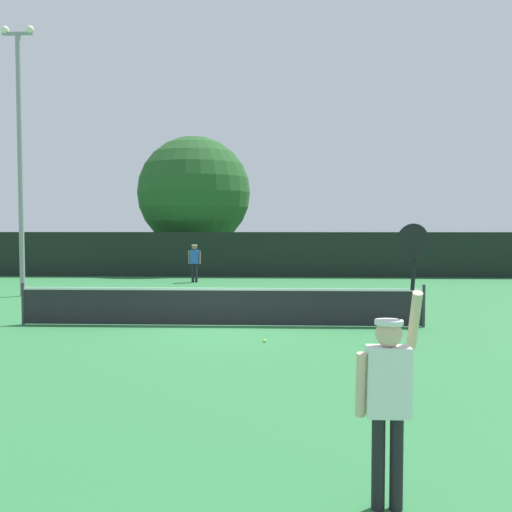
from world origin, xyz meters
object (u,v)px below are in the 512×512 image
player_receiving (194,259)px  large_tree (194,193)px  light_pole (20,146)px  parked_car_near (208,254)px  player_serving (389,384)px  tennis_ball (265,341)px  parked_car_mid (287,255)px

player_receiving → large_tree: (-0.93, 6.41, 3.32)m
light_pole → parked_car_near: size_ratio=2.21×
player_serving → light_pole: size_ratio=0.27×
player_serving → player_receiving: size_ratio=1.51×
light_pole → tennis_ball: bearing=-42.5°
tennis_ball → parked_car_mid: bearing=88.2°
parked_car_mid → parked_car_near: bearing=-177.6°
player_receiving → light_pole: (-5.44, -5.49, 4.33)m
player_receiving → parked_car_near: size_ratio=0.39×
player_receiving → light_pole: size_ratio=0.18×
light_pole → parked_car_mid: size_ratio=2.24×
tennis_ball → parked_car_near: (-4.12, 23.78, 0.74)m
light_pole → parked_car_near: 16.94m
light_pole → parked_car_near: light_pole is taller
light_pole → parked_car_mid: (9.69, 15.57, -4.60)m
player_serving → player_receiving: player_serving is taller
large_tree → parked_car_mid: large_tree is taller
light_pole → player_receiving: bearing=45.3°
player_receiving → light_pole: light_pole is taller
player_serving → light_pole: bearing=123.1°
light_pole → large_tree: light_pole is taller
parked_car_near → light_pole: bearing=-102.5°
tennis_ball → parked_car_mid: 23.80m
parked_car_near → tennis_ball: bearing=-75.5°
player_serving → parked_car_near: player_serving is taller
player_receiving → parked_car_near: 10.11m
player_receiving → large_tree: large_tree is taller
light_pole → large_tree: (4.50, 11.90, -1.01)m
player_serving → large_tree: bearing=101.8°
player_receiving → large_tree: 7.28m
player_serving → parked_car_mid: size_ratio=0.60×
player_serving → tennis_ball: (-1.31, 7.56, -1.09)m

